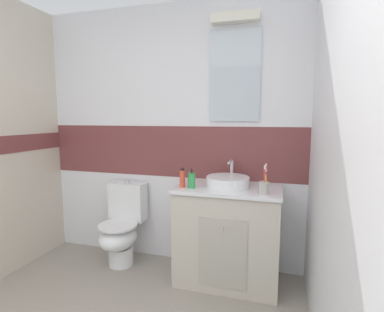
{
  "coord_description": "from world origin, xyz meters",
  "views": [
    {
      "loc": [
        1.03,
        -0.3,
        1.43
      ],
      "look_at": [
        0.34,
        2.05,
        1.11
      ],
      "focal_mm": 27.45,
      "sensor_mm": 36.0,
      "label": 1
    }
  ],
  "objects": [
    {
      "name": "sink_basin",
      "position": [
        0.63,
        2.13,
        0.9
      ],
      "size": [
        0.36,
        0.41,
        0.21
      ],
      "color": "white",
      "rests_on": "vanity_cabinet"
    },
    {
      "name": "wall_back_tiled",
      "position": [
        0.01,
        2.45,
        1.26
      ],
      "size": [
        3.2,
        0.2,
        2.5
      ],
      "color": "white",
      "rests_on": "ground_plane"
    },
    {
      "name": "toilet",
      "position": [
        -0.41,
        2.16,
        0.37
      ],
      "size": [
        0.37,
        0.5,
        0.8
      ],
      "color": "white",
      "rests_on": "ground_plane"
    },
    {
      "name": "wall_right_plain",
      "position": [
        1.35,
        1.2,
        1.25
      ],
      "size": [
        0.1,
        3.48,
        2.5
      ],
      "primitive_type": "cube",
      "color": "white",
      "rests_on": "ground_plane"
    },
    {
      "name": "soap_dispenser",
      "position": [
        0.35,
        2.0,
        0.91
      ],
      "size": [
        0.06,
        0.06,
        0.17
      ],
      "color": "green",
      "rests_on": "vanity_cabinet"
    },
    {
      "name": "deodorant_spray_can",
      "position": [
        0.27,
        2.0,
        0.93
      ],
      "size": [
        0.05,
        0.05,
        0.16
      ],
      "color": "#D84C33",
      "rests_on": "vanity_cabinet"
    },
    {
      "name": "vanity_cabinet",
      "position": [
        0.64,
        2.14,
        0.43
      ],
      "size": [
        0.88,
        0.55,
        0.85
      ],
      "color": "beige",
      "rests_on": "ground_plane"
    },
    {
      "name": "toothbrush_cup",
      "position": [
        0.94,
        1.97,
        0.91
      ],
      "size": [
        0.08,
        0.08,
        0.23
      ],
      "color": "#B2ADA3",
      "rests_on": "vanity_cabinet"
    }
  ]
}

